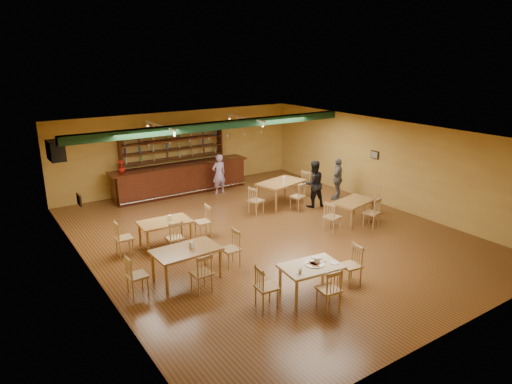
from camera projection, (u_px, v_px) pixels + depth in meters
floor at (267, 234)px, 13.49m from camera, size 12.00×12.00×0.00m
ceiling_beam at (219, 125)px, 14.87m from camera, size 10.00×0.30×0.25m
track_rail_left at (160, 126)px, 14.38m from camera, size 0.05×2.50×0.05m
track_rail_right at (245, 118)px, 16.07m from camera, size 0.05×2.50×0.05m
ac_unit at (56, 150)px, 13.60m from camera, size 0.34×0.70×0.48m
picture_left at (79, 200)px, 11.15m from camera, size 0.04×0.34×0.28m
picture_right at (375, 155)px, 16.02m from camera, size 0.04×0.34×0.28m
bar_counter at (181, 179)px, 17.22m from camera, size 5.37×0.85×1.13m
back_bar_hutch at (174, 161)px, 17.55m from camera, size 4.16×0.40×2.28m
poinsettia at (121, 166)px, 15.80m from camera, size 0.33×0.33×0.47m
dining_table_a at (165, 233)px, 12.63m from camera, size 1.43×0.89×0.70m
dining_table_b at (281, 193)px, 15.99m from camera, size 1.85×1.37×0.83m
dining_table_c at (187, 264)px, 10.70m from camera, size 1.56×0.97×0.77m
dining_table_d at (353, 211)px, 14.40m from camera, size 1.53×1.10×0.69m
near_table at (311, 280)px, 10.03m from camera, size 1.40×0.99×0.70m
pizza_tray at (314, 264)px, 9.98m from camera, size 0.54×0.54×0.01m
parmesan_shaker at (300, 271)px, 9.58m from camera, size 0.08×0.08×0.11m
napkin_stack at (317, 258)px, 10.25m from camera, size 0.22×0.17×0.03m
pizza_server at (318, 261)px, 10.09m from camera, size 0.33×0.23×0.00m
side_plate at (334, 263)px, 10.05m from camera, size 0.24×0.24×0.01m
patron_bar at (219, 174)px, 17.13m from camera, size 0.56×0.38×1.53m
patron_right_a at (313, 184)px, 15.66m from camera, size 0.91×0.77×1.64m
patron_right_b at (338, 179)px, 16.50m from camera, size 0.96×0.78×1.53m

